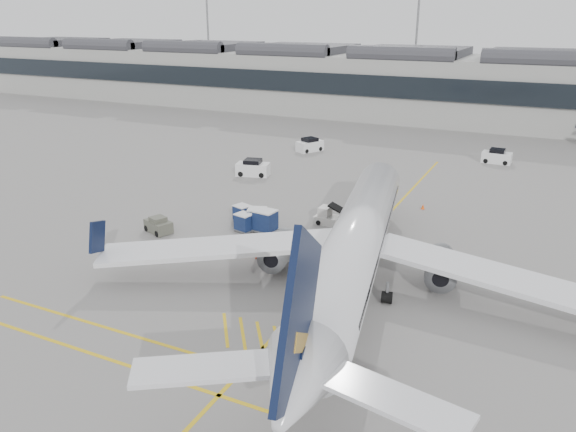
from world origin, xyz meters
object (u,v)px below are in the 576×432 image
at_px(airliner_main, 355,245).
at_px(ramp_agent_a, 319,242).
at_px(belt_loader, 336,219).
at_px(pushback_tug, 159,225).
at_px(ramp_agent_b, 258,248).
at_px(baggage_cart_a, 257,217).

relative_size(airliner_main, ramp_agent_a, 23.20).
bearing_deg(airliner_main, belt_loader, 106.16).
xyz_separation_m(belt_loader, pushback_tug, (-13.29, -8.46, 0.05)).
height_order(airliner_main, ramp_agent_b, airliner_main).
relative_size(baggage_cart_a, pushback_tug, 0.72).
bearing_deg(airliner_main, ramp_agent_b, 160.56).
bearing_deg(ramp_agent_a, ramp_agent_b, -170.30).
height_order(ramp_agent_b, pushback_tug, ramp_agent_b).
bearing_deg(ramp_agent_a, belt_loader, 68.47).
xyz_separation_m(ramp_agent_a, pushback_tug, (-14.35, -2.08, -0.23)).
bearing_deg(ramp_agent_a, pushback_tug, 157.32).
height_order(ramp_agent_a, pushback_tug, ramp_agent_a).
bearing_deg(ramp_agent_b, ramp_agent_a, -136.80).
distance_m(baggage_cart_a, ramp_agent_b, 6.84).
xyz_separation_m(airliner_main, baggage_cart_a, (-11.64, 7.20, -2.15)).
bearing_deg(airliner_main, ramp_agent_a, 124.21).
bearing_deg(pushback_tug, belt_loader, 53.98).
height_order(ramp_agent_a, ramp_agent_b, ramp_agent_b).
xyz_separation_m(belt_loader, ramp_agent_b, (-2.73, -9.63, 0.32)).
height_order(belt_loader, ramp_agent_b, belt_loader).
bearing_deg(ramp_agent_b, airliner_main, 174.09).
bearing_deg(ramp_agent_a, airliner_main, -75.76).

